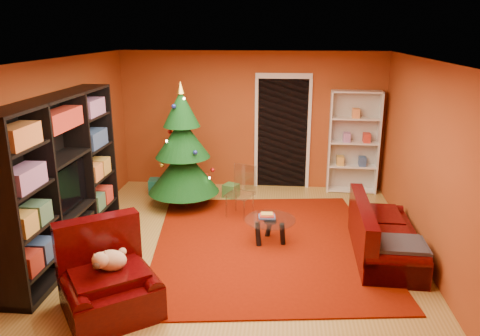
# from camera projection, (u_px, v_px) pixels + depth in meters

# --- Properties ---
(floor) EXTENTS (5.00, 5.50, 0.05)m
(floor) POSITION_uv_depth(u_px,v_px,m) (237.00, 248.00, 6.68)
(floor) COLOR olive
(floor) RESTS_ON ground
(ceiling) EXTENTS (5.00, 5.50, 0.05)m
(ceiling) POSITION_uv_depth(u_px,v_px,m) (237.00, 58.00, 5.92)
(ceiling) COLOR silver
(ceiling) RESTS_ON wall_back
(wall_back) EXTENTS (5.00, 0.05, 2.60)m
(wall_back) POSITION_uv_depth(u_px,v_px,m) (251.00, 120.00, 8.95)
(wall_back) COLOR #98411B
(wall_back) RESTS_ON ground
(wall_left) EXTENTS (0.05, 5.50, 2.60)m
(wall_left) POSITION_uv_depth(u_px,v_px,m) (57.00, 154.00, 6.52)
(wall_left) COLOR #98411B
(wall_left) RESTS_ON ground
(wall_right) EXTENTS (0.05, 5.50, 2.60)m
(wall_right) POSITION_uv_depth(u_px,v_px,m) (430.00, 163.00, 6.08)
(wall_right) COLOR #98411B
(wall_right) RESTS_ON ground
(doorway) EXTENTS (1.06, 0.60, 2.16)m
(doorway) POSITION_uv_depth(u_px,v_px,m) (282.00, 134.00, 8.92)
(doorway) COLOR black
(doorway) RESTS_ON floor
(rug) EXTENTS (3.57, 4.02, 0.02)m
(rug) POSITION_uv_depth(u_px,v_px,m) (266.00, 244.00, 6.71)
(rug) COLOR #701402
(rug) RESTS_ON floor
(media_unit) EXTENTS (0.44, 2.83, 2.17)m
(media_unit) POSITION_uv_depth(u_px,v_px,m) (62.00, 179.00, 6.14)
(media_unit) COLOR black
(media_unit) RESTS_ON floor
(christmas_tree) EXTENTS (1.40, 1.40, 2.17)m
(christmas_tree) POSITION_uv_depth(u_px,v_px,m) (183.00, 147.00, 7.91)
(christmas_tree) COLOR #0B3C13
(christmas_tree) RESTS_ON floor
(gift_box_teal) EXTENTS (0.30, 0.30, 0.27)m
(gift_box_teal) POSITION_uv_depth(u_px,v_px,m) (157.00, 186.00, 8.81)
(gift_box_teal) COLOR #15786D
(gift_box_teal) RESTS_ON floor
(gift_box_green) EXTENTS (0.33, 0.33, 0.25)m
(gift_box_green) POSITION_uv_depth(u_px,v_px,m) (231.00, 191.00, 8.60)
(gift_box_green) COLOR #347733
(gift_box_green) RESTS_ON floor
(gift_box_red) EXTENTS (0.29, 0.29, 0.25)m
(gift_box_red) POSITION_uv_depth(u_px,v_px,m) (202.00, 181.00, 9.14)
(gift_box_red) COLOR #993922
(gift_box_red) RESTS_ON floor
(white_bookshelf) EXTENTS (0.92, 0.36, 1.96)m
(white_bookshelf) POSITION_uv_depth(u_px,v_px,m) (354.00, 143.00, 8.68)
(white_bookshelf) COLOR white
(white_bookshelf) RESTS_ON floor
(armchair) EXTENTS (1.42, 1.42, 0.80)m
(armchair) POSITION_uv_depth(u_px,v_px,m) (109.00, 280.00, 5.01)
(armchair) COLOR black
(armchair) RESTS_ON rug
(dog) EXTENTS (0.50, 0.48, 0.26)m
(dog) POSITION_uv_depth(u_px,v_px,m) (111.00, 260.00, 5.02)
(dog) COLOR beige
(dog) RESTS_ON armchair
(sofa) EXTENTS (0.85, 1.78, 0.76)m
(sofa) POSITION_uv_depth(u_px,v_px,m) (386.00, 230.00, 6.29)
(sofa) COLOR black
(sofa) RESTS_ON rug
(coffee_table) EXTENTS (0.79, 0.79, 0.46)m
(coffee_table) POSITION_uv_depth(u_px,v_px,m) (270.00, 231.00, 6.72)
(coffee_table) COLOR gray
(coffee_table) RESTS_ON rug
(acrylic_chair) EXTENTS (0.53, 0.55, 0.78)m
(acrylic_chair) POSITION_uv_depth(u_px,v_px,m) (240.00, 195.00, 7.60)
(acrylic_chair) COLOR #66605B
(acrylic_chair) RESTS_ON rug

